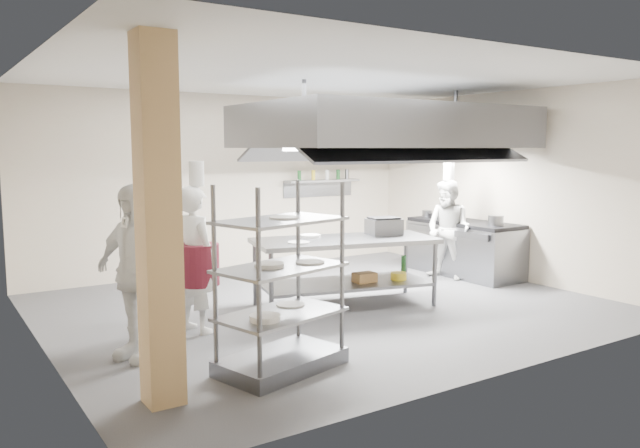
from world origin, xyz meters
TOP-DOWN VIEW (x-y plane):
  - floor at (0.00, 0.00)m, footprint 7.00×7.00m
  - ceiling at (0.00, 0.00)m, footprint 7.00×7.00m
  - wall_back at (0.00, 3.00)m, footprint 7.00×0.00m
  - wall_left at (-3.50, 0.00)m, footprint 0.00×6.00m
  - wall_right at (3.50, 0.00)m, footprint 0.00×6.00m
  - column at (-2.90, -1.90)m, footprint 0.30×0.30m
  - exhaust_hood at (1.30, 0.40)m, footprint 4.00×2.50m
  - hood_strip_a at (0.40, 0.40)m, footprint 1.60×0.12m
  - hood_strip_b at (2.20, 0.40)m, footprint 1.60×0.12m
  - wall_shelf at (1.80, 2.84)m, footprint 1.50×0.28m
  - island at (0.22, -0.10)m, footprint 2.57×1.55m
  - island_worktop at (0.22, -0.10)m, footprint 2.57×1.55m
  - island_undershelf at (0.22, -0.10)m, footprint 2.36×1.40m
  - pass_rack at (-1.70, -1.76)m, footprint 1.32×0.97m
  - cooking_range at (3.08, 0.50)m, footprint 0.80×2.00m
  - range_top at (3.08, 0.50)m, footprint 0.78×1.96m
  - chef_head at (-1.90, -0.14)m, footprint 0.58×0.71m
  - chef_line at (2.60, 0.38)m, footprint 0.75×0.88m
  - chef_plating at (-2.75, -0.70)m, footprint 0.83×1.11m
  - griddle at (0.89, -0.08)m, footprint 0.50×0.43m
  - wicker_basket at (0.44, -0.25)m, footprint 0.30×0.21m
  - stockpot at (2.94, 0.53)m, footprint 0.25×0.25m
  - plate_stack at (-1.70, -1.76)m, footprint 0.28×0.28m

SIDE VIEW (x-z plane):
  - floor at x=0.00m, z-range 0.00..0.00m
  - island_undershelf at x=0.22m, z-range 0.28..0.32m
  - wicker_basket at x=0.44m, z-range 0.32..0.45m
  - cooking_range at x=3.08m, z-range 0.00..0.84m
  - island at x=0.22m, z-range 0.00..0.91m
  - plate_stack at x=-1.70m, z-range 0.54..0.60m
  - chef_line at x=2.60m, z-range 0.00..1.60m
  - chef_head at x=-1.90m, z-range 0.00..1.68m
  - range_top at x=3.08m, z-range 0.84..0.90m
  - chef_plating at x=-2.75m, z-range 0.00..1.75m
  - island_worktop at x=0.22m, z-range 0.85..0.91m
  - pass_rack at x=-1.70m, z-range 0.00..1.78m
  - stockpot at x=2.94m, z-range 0.90..1.08m
  - griddle at x=0.89m, z-range 0.91..1.13m
  - wall_back at x=0.00m, z-range -2.00..5.00m
  - wall_left at x=-3.50m, z-range -1.50..4.50m
  - wall_right at x=3.50m, z-range -1.50..4.50m
  - column at x=-2.90m, z-range 0.00..3.00m
  - wall_shelf at x=1.80m, z-range 1.48..1.52m
  - hood_strip_a at x=0.40m, z-range 2.06..2.10m
  - hood_strip_b at x=2.20m, z-range 2.06..2.10m
  - exhaust_hood at x=1.30m, z-range 2.10..2.70m
  - ceiling at x=0.00m, z-range 3.00..3.00m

